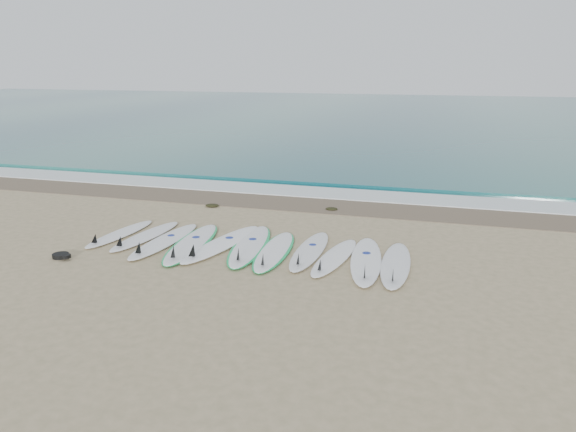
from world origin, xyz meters
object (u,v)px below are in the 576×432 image
(surfboard_0, at_px, (119,234))
(surfboard_10, at_px, (396,265))
(leash_coil, at_px, (62,256))
(surfboard_5, at_px, (249,246))

(surfboard_0, distance_m, surfboard_10, 6.16)
(surfboard_0, bearing_deg, leash_coil, -94.38)
(surfboard_5, xyz_separation_m, surfboard_10, (3.05, -0.32, 0.00))
(surfboard_0, xyz_separation_m, surfboard_5, (3.10, 0.03, 0.00))
(surfboard_0, xyz_separation_m, surfboard_10, (6.15, -0.28, 0.01))
(leash_coil, bearing_deg, surfboard_5, 25.84)
(surfboard_5, bearing_deg, surfboard_10, -13.86)
(surfboard_5, bearing_deg, leash_coil, -162.09)
(surfboard_10, relative_size, leash_coil, 5.81)
(surfboard_0, bearing_deg, surfboard_5, 5.77)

